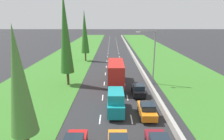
% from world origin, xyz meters
% --- Properties ---
extents(ground_plane, '(300.00, 300.00, 0.00)m').
position_xyz_m(ground_plane, '(0.00, 60.00, 0.00)').
color(ground_plane, '#28282B').
rests_on(ground_plane, ground).
extents(grass_verge_left, '(14.00, 140.00, 0.04)m').
position_xyz_m(grass_verge_left, '(-12.65, 60.00, 0.02)').
color(grass_verge_left, '#387528').
rests_on(grass_verge_left, ground).
extents(grass_verge_right, '(14.00, 140.00, 0.04)m').
position_xyz_m(grass_verge_right, '(14.35, 60.00, 0.02)').
color(grass_verge_right, '#387528').
rests_on(grass_verge_right, ground).
extents(median_barrier, '(0.44, 120.00, 0.85)m').
position_xyz_m(median_barrier, '(5.70, 60.00, 0.42)').
color(median_barrier, '#9E9B93').
rests_on(median_barrier, ground).
extents(lane_markings, '(3.64, 116.00, 0.01)m').
position_xyz_m(lane_markings, '(0.00, 60.00, 0.01)').
color(lane_markings, white).
rests_on(lane_markings, ground).
extents(teal_van_centre_lane, '(1.96, 4.90, 2.82)m').
position_xyz_m(teal_van_centre_lane, '(0.01, 16.59, 1.40)').
color(teal_van_centre_lane, teal).
rests_on(teal_van_centre_lane, ground).
extents(orange_hatchback_right_lane, '(1.74, 3.90, 1.72)m').
position_xyz_m(orange_hatchback_right_lane, '(3.54, 15.59, 0.84)').
color(orange_hatchback_right_lane, orange).
rests_on(orange_hatchback_right_lane, ground).
extents(black_hatchback_right_lane, '(1.74, 3.90, 1.72)m').
position_xyz_m(black_hatchback_right_lane, '(3.39, 21.82, 0.84)').
color(black_hatchback_right_lane, black).
rests_on(black_hatchback_right_lane, ground).
extents(red_box_truck_centre_lane, '(2.46, 9.40, 4.18)m').
position_xyz_m(red_box_truck_centre_lane, '(0.18, 26.02, 2.18)').
color(red_box_truck_centre_lane, black).
rests_on(red_box_truck_centre_lane, ground).
extents(yellow_hatchback_centre_lane, '(1.74, 3.90, 1.72)m').
position_xyz_m(yellow_hatchback_centre_lane, '(0.02, 35.60, 0.84)').
color(yellow_hatchback_centre_lane, yellow).
rests_on(yellow_hatchback_centre_lane, ground).
extents(poplar_tree_nearest, '(2.06, 2.06, 10.53)m').
position_xyz_m(poplar_tree_nearest, '(-7.18, 9.16, 6.32)').
color(poplar_tree_nearest, '#4C3823').
rests_on(poplar_tree_nearest, ground).
extents(poplar_tree_second, '(2.17, 2.17, 14.98)m').
position_xyz_m(poplar_tree_second, '(-7.82, 26.47, 8.55)').
color(poplar_tree_second, '#4C3823').
rests_on(poplar_tree_second, ground).
extents(poplar_tree_third, '(2.13, 2.13, 13.03)m').
position_xyz_m(poplar_tree_third, '(-7.41, 45.34, 7.57)').
color(poplar_tree_third, '#4C3823').
rests_on(poplar_tree_third, ground).
extents(street_light_mast, '(3.20, 0.28, 9.00)m').
position_xyz_m(street_light_mast, '(6.23, 27.00, 5.23)').
color(street_light_mast, gray).
rests_on(street_light_mast, ground).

